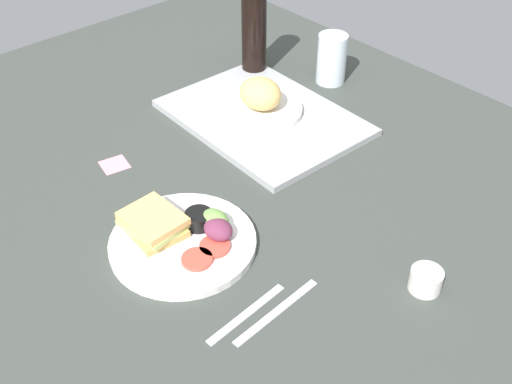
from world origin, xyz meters
TOP-DOWN VIEW (x-y plane):
  - ground_plane at (0.00, 0.00)cm, footprint 190.00×150.00cm
  - serving_tray at (-20.67, 25.70)cm, footprint 45.98×34.34cm
  - bread_plate_near at (-22.08, 25.82)cm, footprint 20.61×20.61cm
  - plate_with_salad at (0.44, -13.89)cm, footprint 27.09×27.09cm
  - drinking_glass at (-22.96, 51.40)cm, footprint 7.48×7.48cm
  - soda_bottle at (-39.49, 39.69)cm, footprint 6.40×6.40cm
  - espresso_cup at (37.15, 10.17)cm, footprint 5.60×5.60cm
  - fork at (21.11, -16.31)cm, footprint 2.50×17.05cm
  - knife at (24.11, -12.31)cm, footprint 2.42×19.05cm
  - sticky_note at (-29.03, -10.14)cm, footprint 6.57×6.57cm

SIDE VIEW (x-z plane):
  - ground_plane at x=0.00cm, z-range -3.00..0.00cm
  - sticky_note at x=-29.03cm, z-range 0.00..0.12cm
  - fork at x=21.11cm, z-range 0.00..0.50cm
  - knife at x=24.11cm, z-range 0.00..0.50cm
  - serving_tray at x=-20.67cm, z-range 0.00..1.60cm
  - plate_with_salad at x=0.44cm, z-range -0.93..4.47cm
  - espresso_cup at x=37.15cm, z-range 0.00..4.00cm
  - bread_plate_near at x=-22.08cm, z-range 0.32..8.92cm
  - drinking_glass at x=-22.96cm, z-range 0.00..12.77cm
  - soda_bottle at x=-39.49cm, z-range 0.00..23.84cm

